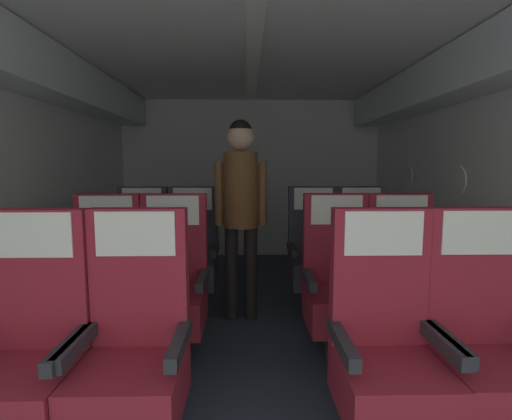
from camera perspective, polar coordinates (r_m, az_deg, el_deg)
The scene contains 15 objects.
ground at distance 3.11m, azimuth -0.24°, elevation -18.26°, with size 3.89×5.83×0.02m, color #2D3342.
fuselage_shell at distance 3.12m, azimuth -0.33°, elevation 12.80°, with size 3.77×5.48×2.27m.
seat_a_left_window at distance 2.03m, azimuth -30.58°, elevation -18.42°, with size 0.47×0.47×1.10m.
seat_a_left_aisle at distance 1.88m, azimuth -17.58°, elevation -19.81°, with size 0.47×0.47×1.10m.
seat_a_right_aisle at distance 2.09m, azimuth 30.68°, elevation -17.63°, with size 0.47×0.47×1.10m.
seat_a_right_window at distance 1.90m, azimuth 18.66°, elevation -19.55°, with size 0.47×0.47×1.10m.
seat_b_left_window at distance 2.82m, azimuth -21.41°, elevation -10.97°, with size 0.47×0.47×1.10m.
seat_b_left_aisle at distance 2.70m, azimuth -12.23°, elevation -11.39°, with size 0.47×0.47×1.10m.
seat_b_right_aisle at distance 2.85m, azimuth 20.91°, elevation -10.75°, with size 0.47×0.47×1.10m.
seat_b_right_window at distance 2.73m, azimuth 11.99°, elevation -11.21°, with size 0.47×0.47×1.10m.
seat_c_left_window at distance 3.65m, azimuth -16.56°, elevation -6.79°, with size 0.47×0.47×1.10m.
seat_c_left_aisle at distance 3.57m, azimuth -9.38°, elevation -6.92°, with size 0.47×0.47×1.10m.
seat_c_right_aisle at distance 3.68m, azimuth 15.38°, elevation -6.64°, with size 0.47×0.47×1.10m.
seat_c_right_window at distance 3.58m, azimuth 8.54°, elevation -6.86°, with size 0.47×0.47×1.10m.
flight_attendant at distance 3.20m, azimuth -2.26°, elevation 1.87°, with size 0.43×0.28×1.67m.
Camera 1 is at (-0.05, -0.11, 1.30)m, focal length 27.16 mm.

